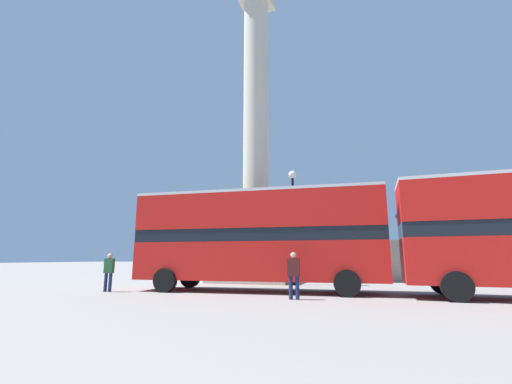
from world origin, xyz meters
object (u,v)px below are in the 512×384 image
at_px(monument_column, 256,169).
at_px(pedestrian_by_plinth, 294,273).
at_px(equestrian_statue, 418,256).
at_px(pedestrian_near_lamp, 109,271).
at_px(street_lamp, 293,217).
at_px(bus_a, 258,236).

distance_m(monument_column, pedestrian_by_plinth, 11.34).
distance_m(monument_column, equestrian_statue, 11.78).
relative_size(pedestrian_near_lamp, pedestrian_by_plinth, 0.99).
height_order(equestrian_statue, pedestrian_by_plinth, equestrian_statue).
xyz_separation_m(equestrian_statue, pedestrian_near_lamp, (-13.71, -11.88, -0.69)).
distance_m(monument_column, pedestrian_near_lamp, 11.09).
bearing_deg(pedestrian_by_plinth, street_lamp, 96.93).
bearing_deg(pedestrian_by_plinth, monument_column, 111.50).
distance_m(equestrian_statue, pedestrian_by_plinth, 13.32).
distance_m(street_lamp, pedestrian_by_plinth, 7.19).
bearing_deg(bus_a, equestrian_statue, 47.61).
height_order(monument_column, equestrian_statue, monument_column).
xyz_separation_m(monument_column, street_lamp, (2.85, -1.96, -3.50)).
relative_size(monument_column, street_lamp, 3.38).
bearing_deg(pedestrian_near_lamp, street_lamp, -140.39).
distance_m(pedestrian_near_lamp, pedestrian_by_plinth, 8.23).
bearing_deg(pedestrian_near_lamp, pedestrian_by_plinth, 175.55).
xyz_separation_m(monument_column, pedestrian_near_lamp, (-4.01, -8.23, -6.26)).
height_order(street_lamp, pedestrian_near_lamp, street_lamp).
relative_size(monument_column, bus_a, 1.97).
xyz_separation_m(bus_a, pedestrian_by_plinth, (2.11, -2.33, -1.49)).
distance_m(bus_a, street_lamp, 4.42).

